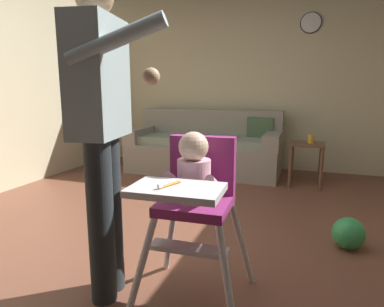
# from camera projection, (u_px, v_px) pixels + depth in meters

# --- Properties ---
(ground) EXTENTS (6.09, 7.14, 0.10)m
(ground) POSITION_uv_depth(u_px,v_px,m) (164.00, 248.00, 2.59)
(ground) COLOR brown
(wall_far) EXTENTS (5.29, 0.06, 2.53)m
(wall_far) POSITION_uv_depth(u_px,v_px,m) (239.00, 81.00, 4.94)
(wall_far) COLOR beige
(wall_far) RESTS_ON ground
(couch) EXTENTS (2.09, 0.86, 0.86)m
(couch) POSITION_uv_depth(u_px,v_px,m) (205.00, 148.00, 4.75)
(couch) COLOR gray
(couch) RESTS_ON ground
(high_chair) EXTENTS (0.63, 0.74, 0.95)m
(high_chair) POSITION_uv_depth(u_px,v_px,m) (195.00, 188.00, 1.74)
(high_chair) COLOR white
(high_chair) RESTS_ON ground
(adult_standing) EXTENTS (0.57, 0.50, 1.69)m
(adult_standing) POSITION_uv_depth(u_px,v_px,m) (102.00, 126.00, 1.76)
(adult_standing) COLOR #272E31
(adult_standing) RESTS_ON ground
(toy_ball) EXTENTS (0.23, 0.23, 0.23)m
(toy_ball) POSITION_uv_depth(u_px,v_px,m) (349.00, 233.00, 2.46)
(toy_ball) COLOR green
(toy_ball) RESTS_ON ground
(side_table) EXTENTS (0.40, 0.40, 0.52)m
(side_table) POSITION_uv_depth(u_px,v_px,m) (306.00, 155.00, 4.03)
(side_table) COLOR brown
(side_table) RESTS_ON ground
(sippy_cup) EXTENTS (0.07, 0.07, 0.10)m
(sippy_cup) POSITION_uv_depth(u_px,v_px,m) (311.00, 139.00, 3.98)
(sippy_cup) COLOR gold
(sippy_cup) RESTS_ON side_table
(wall_clock) EXTENTS (0.28, 0.04, 0.28)m
(wall_clock) POSITION_uv_depth(u_px,v_px,m) (311.00, 23.00, 4.46)
(wall_clock) COLOR white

